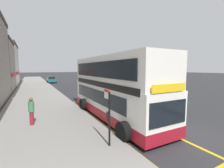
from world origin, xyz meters
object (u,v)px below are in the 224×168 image
(pedestrian_waiting_near_sign, at_px, (31,110))
(parked_car_teal_across, at_px, (90,83))
(parked_car_teal_ahead, at_px, (51,80))
(double_decker_bus, at_px, (113,89))
(bus_stop_sign, at_px, (109,113))

(pedestrian_waiting_near_sign, bearing_deg, parked_car_teal_across, 60.93)
(parked_car_teal_across, distance_m, pedestrian_waiting_near_sign, 21.44)
(parked_car_teal_ahead, bearing_deg, double_decker_bus, -89.93)
(parked_car_teal_across, bearing_deg, bus_stop_sign, -104.92)
(bus_stop_sign, bearing_deg, double_decker_bus, 58.89)
(parked_car_teal_ahead, bearing_deg, bus_stop_sign, -93.85)
(pedestrian_waiting_near_sign, bearing_deg, parked_car_teal_ahead, 81.46)
(double_decker_bus, height_order, pedestrian_waiting_near_sign, double_decker_bus)
(bus_stop_sign, xyz_separation_m, parked_car_teal_across, (7.40, 23.15, -0.83))
(parked_car_teal_across, height_order, parked_car_teal_ahead, same)
(parked_car_teal_across, distance_m, parked_car_teal_ahead, 13.39)
(double_decker_bus, relative_size, parked_car_teal_across, 2.44)
(bus_stop_sign, height_order, parked_car_teal_ahead, bus_stop_sign)
(double_decker_bus, height_order, parked_car_teal_across, double_decker_bus)
(bus_stop_sign, distance_m, parked_car_teal_across, 24.32)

